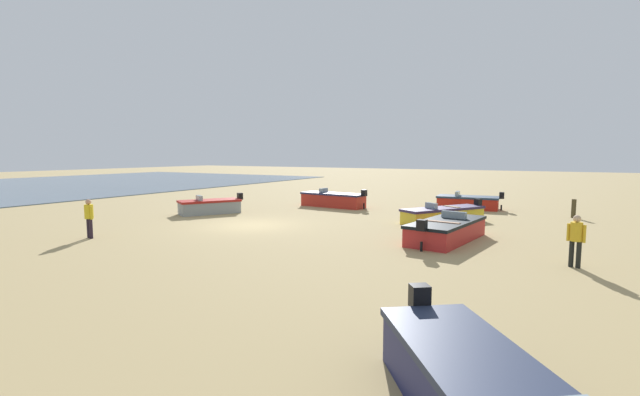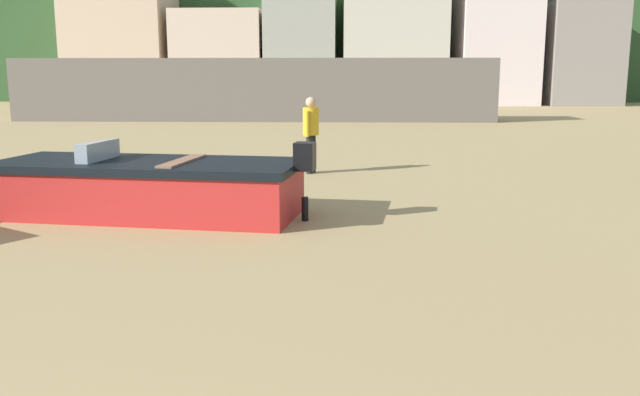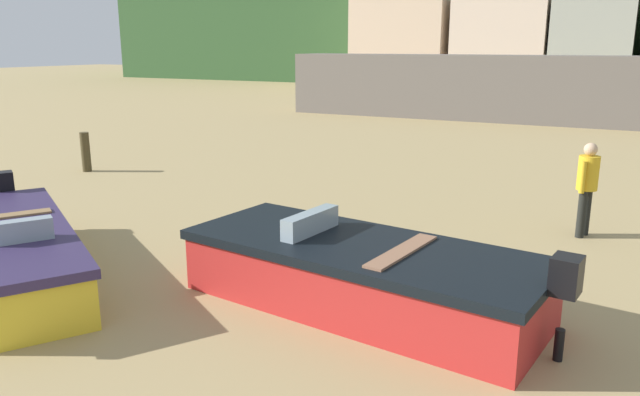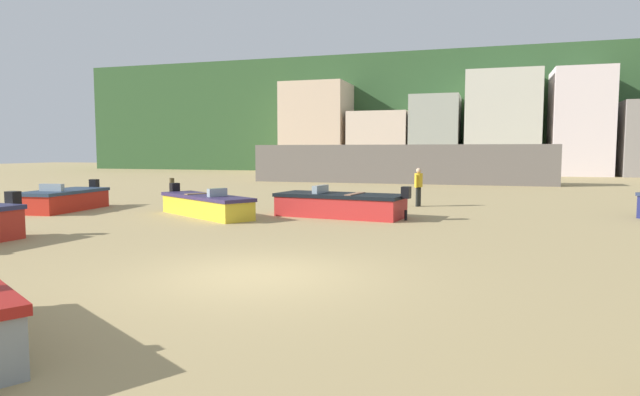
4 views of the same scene
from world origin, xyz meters
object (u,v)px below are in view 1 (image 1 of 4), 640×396
(boat_red_0, at_px, (468,202))
(boat_red_4, at_px, (333,200))
(beach_walker_foreground, at_px, (576,237))
(boat_yellow_1, at_px, (443,215))
(beach_walker_distant, at_px, (89,215))
(boat_red_3, at_px, (447,230))
(mooring_post_near_water, at_px, (574,209))
(boat_grey_2, at_px, (210,206))

(boat_red_0, height_order, boat_red_4, boat_red_4)
(beach_walker_foreground, bearing_deg, boat_red_4, -19.03)
(boat_yellow_1, relative_size, boat_red_4, 0.99)
(boat_red_0, distance_m, beach_walker_distant, 21.16)
(boat_red_3, bearing_deg, mooring_post_near_water, 72.82)
(boat_red_0, relative_size, boat_red_4, 0.86)
(boat_grey_2, xyz_separation_m, boat_red_4, (-6.37, 4.76, 0.05))
(boat_red_0, height_order, boat_grey_2, same)
(boat_red_0, bearing_deg, beach_walker_distant, 141.59)
(boat_yellow_1, bearing_deg, beach_walker_foreground, 161.49)
(boat_grey_2, relative_size, boat_red_3, 0.75)
(beach_walker_foreground, distance_m, beach_walker_distant, 17.91)
(boat_yellow_1, distance_m, beach_walker_foreground, 8.94)
(boat_grey_2, xyz_separation_m, beach_walker_foreground, (3.49, 18.32, 0.53))
(boat_grey_2, height_order, beach_walker_distant, beach_walker_distant)
(boat_red_4, xyz_separation_m, beach_walker_distant, (14.36, -3.77, 0.48))
(boat_red_3, bearing_deg, boat_yellow_1, 112.84)
(boat_red_0, xyz_separation_m, boat_yellow_1, (6.27, -0.01, -0.02))
(boat_red_0, distance_m, boat_yellow_1, 6.27)
(mooring_post_near_water, bearing_deg, boat_red_3, -24.90)
(boat_red_3, height_order, mooring_post_near_water, boat_red_3)
(boat_yellow_1, xyz_separation_m, beach_walker_distant, (11.38, -11.66, 0.56))
(boat_red_3, xyz_separation_m, beach_walker_distant, (6.71, -12.93, 0.53))
(boat_grey_2, relative_size, beach_walker_distant, 2.28)
(boat_red_0, relative_size, boat_grey_2, 1.09)
(boat_grey_2, height_order, beach_walker_foreground, beach_walker_foreground)
(mooring_post_near_water, bearing_deg, beach_walker_distant, -46.69)
(beach_walker_foreground, xyz_separation_m, beach_walker_distant, (4.49, -17.33, 0.00))
(boat_red_0, height_order, boat_red_3, boat_red_3)
(boat_grey_2, height_order, boat_red_4, boat_red_4)
(boat_yellow_1, height_order, mooring_post_near_water, boat_yellow_1)
(boat_yellow_1, height_order, boat_red_3, boat_red_3)
(boat_red_4, bearing_deg, mooring_post_near_water, -76.42)
(beach_walker_foreground, bearing_deg, boat_red_0, -49.71)
(boat_red_0, distance_m, mooring_post_near_water, 5.90)
(boat_red_3, xyz_separation_m, boat_red_4, (-7.65, -9.15, 0.05))
(boat_yellow_1, relative_size, boat_red_3, 0.95)
(boat_red_4, bearing_deg, boat_red_0, -62.49)
(boat_red_3, relative_size, beach_walker_foreground, 3.03)
(beach_walker_distant, bearing_deg, boat_red_3, 35.63)
(boat_yellow_1, bearing_deg, boat_red_3, 137.16)
(boat_red_0, xyz_separation_m, boat_red_4, (3.29, -7.90, 0.05))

